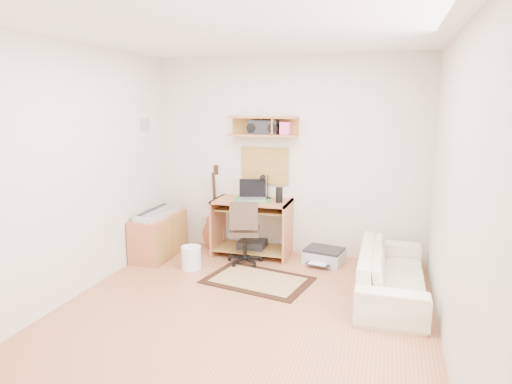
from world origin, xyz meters
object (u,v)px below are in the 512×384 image
(desk, at_px, (252,228))
(sofa, at_px, (392,265))
(cabinet, at_px, (159,235))
(printer, at_px, (324,256))
(task_chair, at_px, (245,231))

(desk, distance_m, sofa, 1.96)
(cabinet, bearing_deg, printer, 8.92)
(task_chair, distance_m, printer, 1.06)
(cabinet, distance_m, printer, 2.18)
(task_chair, bearing_deg, cabinet, 168.56)
(desk, bearing_deg, sofa, -24.28)
(cabinet, xyz_separation_m, printer, (2.14, 0.34, -0.19))
(task_chair, bearing_deg, sofa, -28.82)
(task_chair, distance_m, sofa, 1.84)
(desk, height_order, task_chair, task_chair)
(task_chair, xyz_separation_m, printer, (0.96, 0.29, -0.33))
(printer, distance_m, sofa, 1.15)
(cabinet, relative_size, sofa, 0.53)
(desk, xyz_separation_m, sofa, (1.78, -0.80, -0.04))
(sofa, bearing_deg, desk, 65.72)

